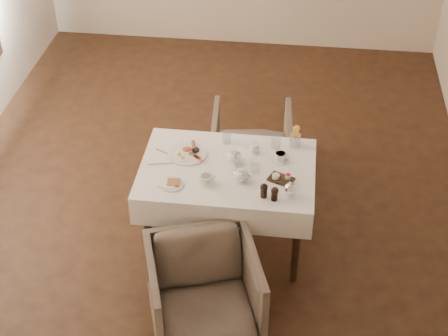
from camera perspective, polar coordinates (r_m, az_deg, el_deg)
table at (r=5.08m, az=0.27°, el=-1.01°), size 1.28×0.88×0.75m
armchair_near at (r=4.68m, az=-1.67°, el=-10.32°), size 0.91×0.93×0.67m
armchair_far at (r=5.99m, az=2.30°, el=1.95°), size 0.72×0.74×0.63m
breakfast_plate at (r=5.14m, az=-3.03°, el=1.25°), size 0.29×0.29×0.04m
side_plate at (r=4.86m, az=-4.44°, el=-1.34°), size 0.18×0.17×0.02m
teapot_centre at (r=5.02m, az=0.81°, el=1.04°), size 0.17×0.14×0.12m
teapot_front at (r=4.85m, az=1.51°, el=-0.52°), size 0.18×0.15×0.12m
creamer at (r=5.14m, az=2.60°, el=1.68°), size 0.07×0.07×0.08m
teacup_near at (r=4.85m, az=-1.50°, el=-0.98°), size 0.13×0.13×0.07m
teacup_far at (r=5.08m, az=4.72°, el=0.91°), size 0.13×0.13×0.06m
glass_left at (r=5.24m, az=0.23°, el=2.53°), size 0.06×0.06×0.09m
glass_mid at (r=4.95m, az=2.62°, el=0.20°), size 0.09×0.09×0.10m
glass_right at (r=5.20m, az=4.34°, el=2.20°), size 0.09×0.09×0.10m
condiment_board at (r=4.90m, az=4.76°, el=-0.86°), size 0.21×0.17×0.04m
pepper_mill_left at (r=4.72m, az=3.33°, el=-1.87°), size 0.07×0.07×0.11m
pepper_mill_right at (r=4.70m, az=4.22°, el=-2.14°), size 0.07×0.07×0.11m
silver_pot at (r=4.76m, az=5.51°, el=-1.69°), size 0.12×0.10×0.11m
fries_cup at (r=5.21m, az=5.94°, el=2.55°), size 0.09×0.09×0.18m
cutlery_fork at (r=5.17m, az=-4.82°, el=1.23°), size 0.18×0.10×0.00m
cutlery_knife at (r=5.06m, az=-5.24°, el=0.36°), size 0.19×0.06×0.00m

